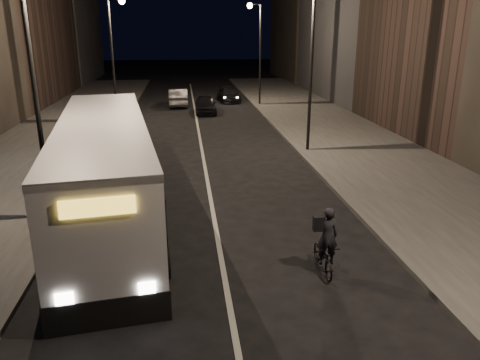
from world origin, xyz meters
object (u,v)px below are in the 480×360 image
object	(u,v)px
car_near	(205,104)
car_mid	(178,97)
streetlight_left_far	(115,43)
city_bus	(105,167)
cyclist_on_bicycle	(324,250)
streetlight_right_far	(257,41)
streetlight_right_mid	(307,49)
car_far	(229,95)
streetlight_left_near	(40,61)

from	to	relation	value
car_near	car_mid	size ratio (longest dim) A/B	0.90
streetlight_left_far	car_near	bearing A→B (deg)	24.47
city_bus	car_mid	size ratio (longest dim) A/B	2.96
city_bus	car_near	bearing A→B (deg)	70.31
cyclist_on_bicycle	car_near	size ratio (longest dim) A/B	0.49
streetlight_right_far	city_bus	distance (m)	26.03
car_near	cyclist_on_bicycle	bearing A→B (deg)	-85.13
car_near	car_mid	world-z (taller)	car_mid
streetlight_right_mid	cyclist_on_bicycle	xyz separation A→B (m)	(-2.62, -12.67, -4.72)
streetlight_right_far	car_far	bearing A→B (deg)	129.11
car_mid	cyclist_on_bicycle	bearing A→B (deg)	96.35
city_bus	streetlight_right_mid	bearing A→B (deg)	34.71
streetlight_left_near	car_near	world-z (taller)	streetlight_left_near
streetlight_right_far	car_far	xyz separation A→B (m)	(-2.13, 2.62, -4.76)
city_bus	car_mid	bearing A→B (deg)	76.95
streetlight_left_near	car_far	world-z (taller)	streetlight_left_near
streetlight_left_near	city_bus	world-z (taller)	streetlight_left_near
streetlight_right_far	streetlight_left_far	world-z (taller)	same
streetlight_left_near	streetlight_right_far	bearing A→B (deg)	66.04
streetlight_left_near	cyclist_on_bicycle	size ratio (longest dim) A/B	4.21
cyclist_on_bicycle	streetlight_left_far	bearing A→B (deg)	109.71
streetlight_left_near	cyclist_on_bicycle	world-z (taller)	streetlight_left_near
car_mid	streetlight_right_far	bearing A→B (deg)	173.20
car_mid	city_bus	bearing A→B (deg)	83.28
streetlight_right_far	car_near	xyz separation A→B (m)	(-4.53, -3.21, -4.68)
streetlight_left_far	streetlight_right_mid	bearing A→B (deg)	-43.16
streetlight_right_mid	streetlight_right_far	size ratio (longest dim) A/B	1.00
car_mid	car_far	bearing A→B (deg)	-157.67
streetlight_right_mid	car_mid	world-z (taller)	streetlight_right_mid
car_mid	car_far	world-z (taller)	car_mid
car_mid	car_far	distance (m)	4.97
cyclist_on_bicycle	streetlight_right_mid	bearing A→B (deg)	78.48
streetlight_right_far	car_far	size ratio (longest dim) A/B	1.97
streetlight_right_far	streetlight_left_far	bearing A→B (deg)	-150.64
streetlight_left_far	car_near	distance (m)	8.21
streetlight_left_near	streetlight_left_far	bearing A→B (deg)	90.00
city_bus	cyclist_on_bicycle	world-z (taller)	city_bus
city_bus	cyclist_on_bicycle	bearing A→B (deg)	-43.15
city_bus	car_mid	world-z (taller)	city_bus
streetlight_right_far	cyclist_on_bicycle	size ratio (longest dim) A/B	4.21
streetlight_right_far	car_mid	size ratio (longest dim) A/B	1.83
car_near	car_mid	bearing A→B (deg)	119.83
streetlight_left_far	cyclist_on_bicycle	world-z (taller)	streetlight_left_far
car_near	streetlight_left_near	bearing A→B (deg)	-105.85
streetlight_left_near	city_bus	bearing A→B (deg)	-6.65
streetlight_left_far	car_mid	world-z (taller)	streetlight_left_far
streetlight_left_near	car_near	xyz separation A→B (m)	(6.13, 20.79, -4.68)
city_bus	cyclist_on_bicycle	distance (m)	7.83
streetlight_left_far	car_mid	distance (m)	9.01
city_bus	car_far	xyz separation A→B (m)	(6.80, 26.83, -1.30)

